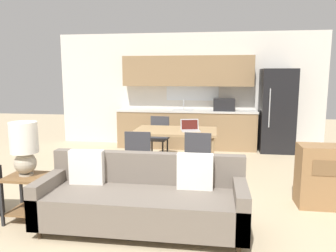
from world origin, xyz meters
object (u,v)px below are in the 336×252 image
Objects in this scene: couch at (143,199)px; dining_chair_near_left at (140,154)px; table_lamp at (24,146)px; refrigerator at (277,111)px; laptop at (190,128)px; dining_chair_far_left at (158,135)px; dining_chair_near_right at (199,156)px; dining_table at (175,133)px; side_table at (26,191)px.

dining_chair_near_left is at bearing 104.41° from couch.
table_lamp reaches higher than couch.
refrigerator is 2.58m from laptop.
dining_chair_far_left is 1.00× the size of dining_chair_near_left.
table_lamp is at bearing 53.98° from dining_chair_near_left.
couch is 2.64× the size of dining_chair_near_right.
dining_chair_far_left is 2.32× the size of laptop.
dining_table reaches higher than side_table.
side_table is (-3.55, -4.12, -0.56)m from refrigerator.
side_table is 2.90m from laptop.
dining_table is at bearing -54.75° from dining_chair_near_right.
couch is at bearing 0.06° from side_table.
side_table is at bearing -100.60° from table_lamp.
couch is 1.51m from table_lamp.
dining_table is 2.66× the size of side_table.
dining_chair_near_left is (-2.52, -2.65, -0.44)m from refrigerator.
dining_chair_near_right reaches higher than couch.
dining_table is 1.70× the size of dining_chair_near_right.
side_table is 0.64× the size of dining_chair_far_left.
side_table is 0.54m from table_lamp.
refrigerator reaches higher than dining_chair_far_left.
side_table is 0.64× the size of dining_chair_near_right.
refrigerator reaches higher than dining_table.
dining_chair_far_left is 1.16m from laptop.
couch is (-2.14, -4.12, -0.59)m from refrigerator.
laptop reaches higher than dining_table.
dining_table is 0.95m from dining_chair_far_left.
refrigerator is 1.26× the size of dining_table.
couch is 4.14× the size of side_table.
dining_chair_far_left is (1.03, 3.11, -0.42)m from table_lamp.
dining_chair_far_left is at bearing 96.77° from couch.
side_table is at bearing -100.77° from dining_chair_far_left.
refrigerator is at bearing 49.21° from table_lamp.
refrigerator reaches higher than dining_chair_near_left.
side_table is (-1.49, -2.32, -0.31)m from dining_table.
refrigerator is 3.37× the size of side_table.
refrigerator is 2.15× the size of dining_chair_near_left.
dining_chair_near_right is (1.95, 1.50, -0.42)m from table_lamp.
couch is at bearing -112.34° from laptop.
couch is 1.53m from dining_chair_near_left.
side_table is at bearing -141.22° from laptop.
dining_chair_far_left is at bearing -54.84° from dining_chair_near_right.
refrigerator is 3.69m from dining_chair_near_left.
refrigerator reaches higher than table_lamp.
refrigerator is at bearing 49.30° from side_table.
laptop reaches higher than dining_chair_far_left.
dining_chair_near_right is at bearing 70.12° from couch.
table_lamp is 1.71× the size of laptop.
dining_chair_near_left is at bearing -133.60° from refrigerator.
side_table is at bearing -122.74° from dining_table.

